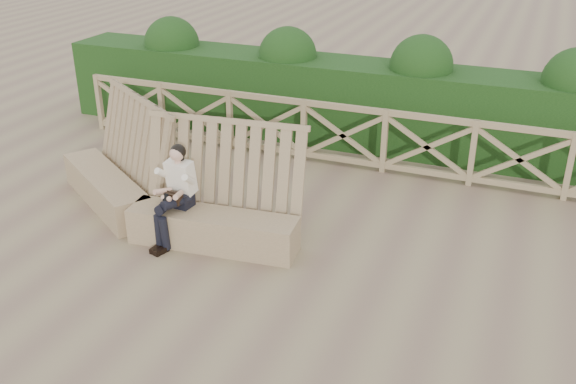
% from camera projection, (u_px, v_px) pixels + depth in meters
% --- Properties ---
extents(ground, '(60.00, 60.00, 0.00)m').
position_uv_depth(ground, '(258.00, 265.00, 8.18)').
color(ground, brown).
rests_on(ground, ground).
extents(bench, '(4.34, 1.93, 1.62)m').
position_uv_depth(bench, '(160.00, 196.00, 9.08)').
color(bench, olive).
rests_on(bench, ground).
extents(woman, '(0.38, 0.79, 1.36)m').
position_uv_depth(woman, '(176.00, 190.00, 8.45)').
color(woman, black).
rests_on(woman, ground).
extents(guardrail, '(10.10, 0.09, 1.10)m').
position_uv_depth(guardrail, '(343.00, 135.00, 10.87)').
color(guardrail, '#7E6849').
rests_on(guardrail, ground).
extents(hedge, '(12.00, 1.20, 1.50)m').
position_uv_depth(hedge, '(363.00, 104.00, 11.79)').
color(hedge, black).
rests_on(hedge, ground).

